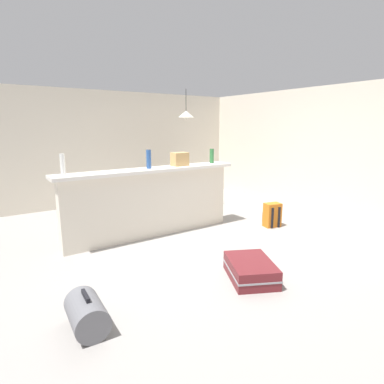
% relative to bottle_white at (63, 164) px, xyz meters
% --- Properties ---
extents(ground_plane, '(13.00, 13.00, 0.05)m').
position_rel_bottle_white_xyz_m(ground_plane, '(1.73, -0.51, -1.26)').
color(ground_plane, gray).
extents(wall_back, '(6.60, 0.10, 2.50)m').
position_rel_bottle_white_xyz_m(wall_back, '(1.73, 2.54, 0.01)').
color(wall_back, silver).
rests_on(wall_back, ground_plane).
extents(wall_right, '(0.10, 6.00, 2.50)m').
position_rel_bottle_white_xyz_m(wall_right, '(4.78, -0.21, 0.01)').
color(wall_right, silver).
rests_on(wall_right, ground_plane).
extents(partition_half_wall, '(2.80, 0.20, 1.04)m').
position_rel_bottle_white_xyz_m(partition_half_wall, '(1.27, -0.09, -0.71)').
color(partition_half_wall, silver).
rests_on(partition_half_wall, ground_plane).
extents(bar_countertop, '(2.96, 0.40, 0.05)m').
position_rel_bottle_white_xyz_m(bar_countertop, '(1.27, -0.09, -0.17)').
color(bar_countertop, white).
rests_on(bar_countertop, partition_half_wall).
extents(bottle_white, '(0.06, 0.06, 0.29)m').
position_rel_bottle_white_xyz_m(bottle_white, '(0.00, 0.00, 0.00)').
color(bottle_white, silver).
rests_on(bottle_white, bar_countertop).
extents(bottle_blue, '(0.08, 0.08, 0.29)m').
position_rel_bottle_white_xyz_m(bottle_blue, '(1.25, -0.09, 0.00)').
color(bottle_blue, '#284C89').
rests_on(bottle_blue, bar_countertop).
extents(bottle_green, '(0.08, 0.08, 0.25)m').
position_rel_bottle_white_xyz_m(bottle_green, '(2.49, -0.06, -0.02)').
color(bottle_green, '#2D6B38').
rests_on(bottle_green, bar_countertop).
extents(grocery_bag, '(0.26, 0.18, 0.22)m').
position_rel_bottle_white_xyz_m(grocery_bag, '(1.82, -0.07, -0.03)').
color(grocery_bag, tan).
rests_on(grocery_bag, bar_countertop).
extents(dining_table, '(1.10, 0.80, 0.74)m').
position_rel_bottle_white_xyz_m(dining_table, '(2.79, 1.27, -0.59)').
color(dining_table, '#332319').
rests_on(dining_table, ground_plane).
extents(dining_chair_near_partition, '(0.42, 0.42, 0.93)m').
position_rel_bottle_white_xyz_m(dining_chair_near_partition, '(2.77, 0.72, -0.72)').
color(dining_chair_near_partition, black).
rests_on(dining_chair_near_partition, ground_plane).
extents(pendant_lamp, '(0.34, 0.34, 0.63)m').
position_rel_bottle_white_xyz_m(pendant_lamp, '(2.86, 1.31, 0.75)').
color(pendant_lamp, black).
extents(suitcase_flat_maroon, '(0.75, 0.89, 0.22)m').
position_rel_bottle_white_xyz_m(suitcase_flat_maroon, '(1.52, -2.07, -1.13)').
color(suitcase_flat_maroon, maroon).
rests_on(suitcase_flat_maroon, ground_plane).
extents(duffel_bag_grey, '(0.32, 0.50, 0.34)m').
position_rel_bottle_white_xyz_m(duffel_bag_grey, '(-0.32, -1.95, -1.08)').
color(duffel_bag_grey, slate).
rests_on(duffel_bag_grey, ground_plane).
extents(backpack_orange, '(0.31, 0.29, 0.42)m').
position_rel_bottle_white_xyz_m(backpack_orange, '(3.23, -0.86, -1.03)').
color(backpack_orange, orange).
rests_on(backpack_orange, ground_plane).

